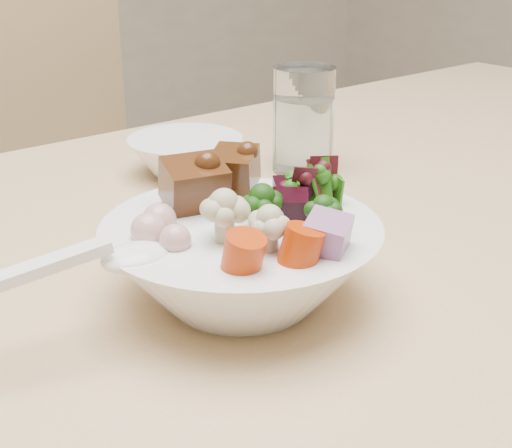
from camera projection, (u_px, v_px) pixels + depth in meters
name	position (u px, v px, depth m)	size (l,w,h in m)	color
dining_table	(387.00, 257.00, 0.90)	(1.79, 1.17, 0.79)	#DAB480
chair_far	(95.00, 210.00, 1.48)	(0.59, 0.59, 0.96)	tan
food_bowl	(242.00, 256.00, 0.62)	(0.24, 0.24, 0.13)	white
soup_spoon	(112.00, 260.00, 0.54)	(0.16, 0.05, 0.03)	white
water_glass	(303.00, 124.00, 0.93)	(0.08, 0.08, 0.14)	white
side_bowl	(186.00, 156.00, 0.93)	(0.15, 0.15, 0.05)	white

